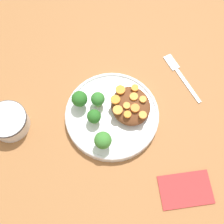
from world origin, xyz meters
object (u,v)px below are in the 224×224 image
plate (112,115)px  napkin (186,190)px  dip_bowl (9,121)px  fork (179,73)px

plate → napkin: plate is taller
dip_bowl → napkin: 0.47m
dip_bowl → fork: (-0.48, -0.06, -0.02)m
dip_bowl → napkin: bearing=147.4°
plate → dip_bowl: (0.26, -0.03, 0.01)m
plate → dip_bowl: dip_bowl is taller
plate → dip_bowl: bearing=-7.0°
plate → dip_bowl: size_ratio=2.44×
napkin → fork: bearing=-104.0°
plate → fork: size_ratio=1.46×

